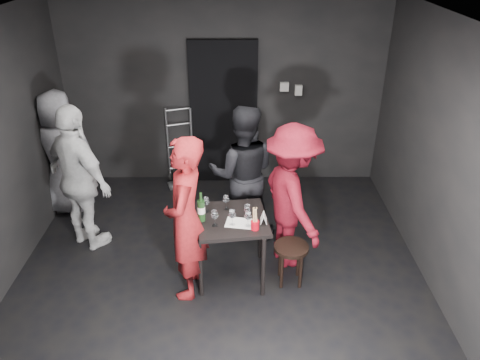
{
  "coord_description": "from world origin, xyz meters",
  "views": [
    {
      "loc": [
        0.2,
        -3.89,
        3.39
      ],
      "look_at": [
        0.22,
        0.25,
        1.16
      ],
      "focal_mm": 35.0,
      "sensor_mm": 36.0,
      "label": 1
    }
  ],
  "objects_px": {
    "tasting_table": "(232,226)",
    "woman_black": "(243,166)",
    "bystander_cream": "(78,167)",
    "bystander_grey": "(61,147)",
    "breadstick_cup": "(255,219)",
    "man_maroon": "(292,190)",
    "server_red": "(185,207)",
    "wine_bottle": "(201,210)",
    "stool": "(291,253)",
    "hand_truck": "(181,170)"
  },
  "relations": [
    {
      "from": "hand_truck",
      "to": "man_maroon",
      "type": "relative_size",
      "value": 0.63
    },
    {
      "from": "man_maroon",
      "to": "bystander_cream",
      "type": "relative_size",
      "value": 0.89
    },
    {
      "from": "hand_truck",
      "to": "server_red",
      "type": "height_order",
      "value": "server_red"
    },
    {
      "from": "server_red",
      "to": "stool",
      "type": "bearing_deg",
      "value": 99.4
    },
    {
      "from": "hand_truck",
      "to": "tasting_table",
      "type": "xyz_separation_m",
      "value": [
        0.78,
        -2.15,
        0.44
      ]
    },
    {
      "from": "man_maroon",
      "to": "wine_bottle",
      "type": "distance_m",
      "value": 1.01
    },
    {
      "from": "woman_black",
      "to": "hand_truck",
      "type": "bearing_deg",
      "value": -53.51
    },
    {
      "from": "woman_black",
      "to": "man_maroon",
      "type": "xyz_separation_m",
      "value": [
        0.53,
        -0.54,
        -0.02
      ]
    },
    {
      "from": "server_red",
      "to": "breadstick_cup",
      "type": "bearing_deg",
      "value": 94.85
    },
    {
      "from": "tasting_table",
      "to": "stool",
      "type": "relative_size",
      "value": 1.6
    },
    {
      "from": "stool",
      "to": "woman_black",
      "type": "bearing_deg",
      "value": 118.45
    },
    {
      "from": "bystander_cream",
      "to": "wine_bottle",
      "type": "distance_m",
      "value": 1.57
    },
    {
      "from": "hand_truck",
      "to": "stool",
      "type": "relative_size",
      "value": 2.49
    },
    {
      "from": "man_maroon",
      "to": "wine_bottle",
      "type": "height_order",
      "value": "man_maroon"
    },
    {
      "from": "tasting_table",
      "to": "man_maroon",
      "type": "relative_size",
      "value": 0.41
    },
    {
      "from": "hand_truck",
      "to": "server_red",
      "type": "bearing_deg",
      "value": -101.2
    },
    {
      "from": "tasting_table",
      "to": "breadstick_cup",
      "type": "bearing_deg",
      "value": -40.9
    },
    {
      "from": "tasting_table",
      "to": "breadstick_cup",
      "type": "height_order",
      "value": "breadstick_cup"
    },
    {
      "from": "tasting_table",
      "to": "bystander_cream",
      "type": "height_order",
      "value": "bystander_cream"
    },
    {
      "from": "tasting_table",
      "to": "wine_bottle",
      "type": "relative_size",
      "value": 2.31
    },
    {
      "from": "hand_truck",
      "to": "breadstick_cup",
      "type": "xyz_separation_m",
      "value": [
        1.01,
        -2.36,
        0.65
      ]
    },
    {
      "from": "tasting_table",
      "to": "wine_bottle",
      "type": "distance_m",
      "value": 0.38
    },
    {
      "from": "tasting_table",
      "to": "man_maroon",
      "type": "xyz_separation_m",
      "value": [
        0.65,
        0.27,
        0.27
      ]
    },
    {
      "from": "bystander_grey",
      "to": "breadstick_cup",
      "type": "height_order",
      "value": "bystander_grey"
    },
    {
      "from": "bystander_grey",
      "to": "wine_bottle",
      "type": "xyz_separation_m",
      "value": [
        1.89,
        -1.45,
        -0.05
      ]
    },
    {
      "from": "bystander_cream",
      "to": "woman_black",
      "type": "bearing_deg",
      "value": -135.25
    },
    {
      "from": "woman_black",
      "to": "bystander_cream",
      "type": "height_order",
      "value": "bystander_cream"
    },
    {
      "from": "tasting_table",
      "to": "breadstick_cup",
      "type": "relative_size",
      "value": 2.88
    },
    {
      "from": "breadstick_cup",
      "to": "bystander_grey",
      "type": "bearing_deg",
      "value": 146.41
    },
    {
      "from": "man_maroon",
      "to": "breadstick_cup",
      "type": "relative_size",
      "value": 7.1
    },
    {
      "from": "tasting_table",
      "to": "bystander_cream",
      "type": "bearing_deg",
      "value": 160.8
    },
    {
      "from": "man_maroon",
      "to": "stool",
      "type": "bearing_deg",
      "value": 156.6
    },
    {
      "from": "man_maroon",
      "to": "breadstick_cup",
      "type": "height_order",
      "value": "man_maroon"
    },
    {
      "from": "hand_truck",
      "to": "server_red",
      "type": "xyz_separation_m",
      "value": [
        0.33,
        -2.37,
        0.8
      ]
    },
    {
      "from": "stool",
      "to": "woman_black",
      "type": "height_order",
      "value": "woman_black"
    },
    {
      "from": "tasting_table",
      "to": "woman_black",
      "type": "relative_size",
      "value": 0.4
    },
    {
      "from": "woman_black",
      "to": "wine_bottle",
      "type": "bearing_deg",
      "value": 65.75
    },
    {
      "from": "server_red",
      "to": "man_maroon",
      "type": "distance_m",
      "value": 1.21
    },
    {
      "from": "tasting_table",
      "to": "bystander_grey",
      "type": "relative_size",
      "value": 0.41
    },
    {
      "from": "bystander_grey",
      "to": "wine_bottle",
      "type": "bearing_deg",
      "value": 135.24
    },
    {
      "from": "tasting_table",
      "to": "woman_black",
      "type": "height_order",
      "value": "woman_black"
    },
    {
      "from": "bystander_grey",
      "to": "woman_black",
      "type": "bearing_deg",
      "value": 158.35
    },
    {
      "from": "hand_truck",
      "to": "bystander_grey",
      "type": "bearing_deg",
      "value": -171.67
    },
    {
      "from": "bystander_cream",
      "to": "breadstick_cup",
      "type": "distance_m",
      "value": 2.13
    },
    {
      "from": "breadstick_cup",
      "to": "woman_black",
      "type": "bearing_deg",
      "value": 96.23
    },
    {
      "from": "stool",
      "to": "bystander_cream",
      "type": "distance_m",
      "value": 2.55
    },
    {
      "from": "man_maroon",
      "to": "bystander_cream",
      "type": "distance_m",
      "value": 2.4
    },
    {
      "from": "man_maroon",
      "to": "bystander_grey",
      "type": "bearing_deg",
      "value": 48.58
    },
    {
      "from": "server_red",
      "to": "man_maroon",
      "type": "height_order",
      "value": "server_red"
    },
    {
      "from": "server_red",
      "to": "wine_bottle",
      "type": "height_order",
      "value": "server_red"
    }
  ]
}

